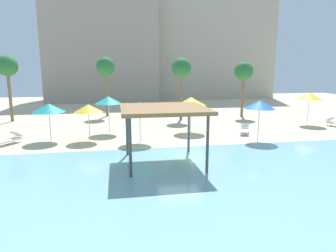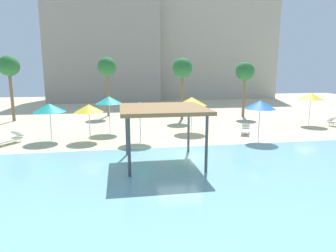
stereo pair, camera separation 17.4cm
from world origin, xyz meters
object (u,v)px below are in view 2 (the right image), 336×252
Objects in this scene: beach_umbrella_yellow_1 at (192,101)px; lounge_chair_1 at (10,139)px; beach_umbrella_yellow_0 at (311,96)px; beach_umbrella_teal_4 at (109,100)px; palm_tree_0 at (245,72)px; palm_tree_2 at (182,69)px; beach_umbrella_yellow_7 at (89,108)px; shade_pavilion at (163,111)px; lounge_chair_0 at (245,129)px; beach_umbrella_teal_3 at (49,108)px; palm_tree_3 at (9,67)px; palm_tree_1 at (107,68)px; beach_umbrella_teal_2 at (140,106)px; beach_umbrella_blue_5 at (260,105)px.

lounge_chair_1 is at bearing -172.44° from beach_umbrella_yellow_1.
beach_umbrella_yellow_1 is at bearing -173.53° from beach_umbrella_yellow_0.
beach_umbrella_teal_4 is at bearing -178.37° from beach_umbrella_yellow_0.
palm_tree_0 reaches higher than beach_umbrella_teal_4.
palm_tree_2 reaches higher than beach_umbrella_yellow_1.
beach_umbrella_yellow_7 is at bearing -171.51° from beach_umbrella_yellow_0.
lounge_chair_0 is at bearing 40.08° from shade_pavilion.
beach_umbrella_teal_3 is at bearing -173.46° from beach_umbrella_yellow_0.
shade_pavilion is 19.35m from palm_tree_3.
lounge_chair_1 is (-9.28, 5.71, -2.43)m from shade_pavilion.
shade_pavilion reaches higher than beach_umbrella_yellow_1.
palm_tree_1 reaches higher than lounge_chair_1.
beach_umbrella_yellow_1 is 10.06m from palm_tree_0.
beach_umbrella_yellow_0 is 0.48× the size of palm_tree_2.
beach_umbrella_yellow_0 is 6.92m from palm_tree_0.
shade_pavilion is 8.65m from beach_umbrella_teal_4.
lounge_chair_0 is at bearing 122.70° from lounge_chair_1.
palm_tree_0 reaches higher than beach_umbrella_yellow_0.
beach_umbrella_yellow_7 is 11.35m from palm_tree_1.
beach_umbrella_yellow_7 is (-3.38, 1.15, -0.21)m from beach_umbrella_teal_2.
beach_umbrella_blue_5 is 16.69m from lounge_chair_1.
beach_umbrella_yellow_7 is at bearing 125.58° from shade_pavilion.
palm_tree_3 is (-15.39, 7.59, 2.61)m from beach_umbrella_yellow_1.
beach_umbrella_yellow_7 is 0.42× the size of palm_tree_2.
beach_umbrella_yellow_1 is 0.97× the size of beach_umbrella_teal_4.
shade_pavilion is 8.06m from beach_umbrella_blue_5.
beach_umbrella_blue_5 is at bearing -108.35° from palm_tree_0.
shade_pavilion is 1.67× the size of beach_umbrella_teal_3.
beach_umbrella_yellow_0 is 0.46× the size of palm_tree_3.
palm_tree_1 reaches higher than beach_umbrella_teal_3.
beach_umbrella_teal_4 is at bearing 156.25° from beach_umbrella_blue_5.
beach_umbrella_yellow_0 is 15.68m from beach_umbrella_teal_2.
palm_tree_3 is at bearing 153.75° from beach_umbrella_yellow_1.
palm_tree_2 reaches higher than lounge_chair_0.
beach_umbrella_yellow_0 is at bearing 6.54° from beach_umbrella_teal_3.
beach_umbrella_teal_4 is at bearing -142.60° from palm_tree_2.
palm_tree_1 is at bearing 168.71° from palm_tree_0.
beach_umbrella_teal_2 is at bearing 172.90° from beach_umbrella_blue_5.
beach_umbrella_yellow_1 is at bearing -137.23° from palm_tree_0.
beach_umbrella_yellow_0 is at bearing 6.47° from beach_umbrella_yellow_1.
palm_tree_1 reaches higher than lounge_chair_0.
palm_tree_0 is at bearing 24.33° from beach_umbrella_teal_3.
beach_umbrella_teal_2 is at bearing -165.51° from beach_umbrella_yellow_0.
palm_tree_0 is at bearing -11.29° from palm_tree_1.
palm_tree_1 is (-13.85, 2.76, 0.46)m from palm_tree_0.
beach_umbrella_teal_2 reaches higher than beach_umbrella_yellow_7.
lounge_chair_0 is 0.32× the size of palm_tree_1.
palm_tree_0 is at bearing 39.39° from beach_umbrella_teal_2.
palm_tree_0 is at bearing 42.77° from beach_umbrella_yellow_1.
palm_tree_1 is at bearing 101.46° from beach_umbrella_teal_2.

